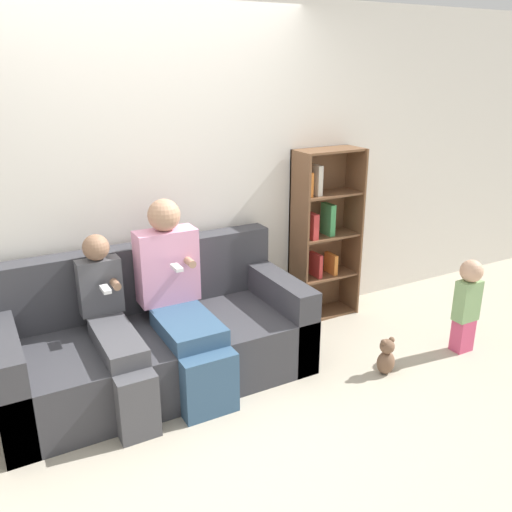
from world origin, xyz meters
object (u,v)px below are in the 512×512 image
child_seated (115,329)px  bookshelf (321,236)px  adult_seated (179,296)px  toddler_standing (467,301)px  couch (156,341)px  teddy_bear (386,357)px

child_seated → bookshelf: bearing=14.2°
adult_seated → toddler_standing: adult_seated is taller
couch → child_seated: size_ratio=1.94×
couch → bookshelf: bookshelf is taller
toddler_standing → child_seated: bearing=166.5°
couch → teddy_bear: size_ratio=7.40×
adult_seated → toddler_standing: 2.14m
adult_seated → couch: bearing=149.4°
toddler_standing → bookshelf: bookshelf is taller
teddy_bear → adult_seated: bearing=154.0°
toddler_standing → bookshelf: (-0.59, 1.08, 0.30)m
toddler_standing → teddy_bear: size_ratio=2.65×
couch → teddy_bear: bearing=-26.5°
bookshelf → teddy_bear: size_ratio=5.21×
child_seated → teddy_bear: child_seated is taller
toddler_standing → bookshelf: 1.26m
adult_seated → toddler_standing: (2.03, -0.65, -0.22)m
toddler_standing → teddy_bear: 0.79m
toddler_standing → couch: bearing=161.2°
adult_seated → child_seated: adult_seated is taller
bookshelf → couch: bearing=-168.2°
couch → bookshelf: size_ratio=1.42×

